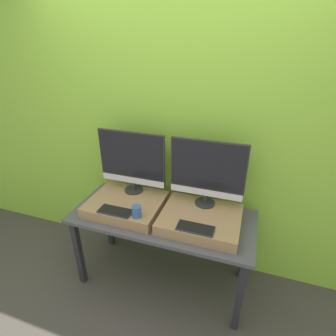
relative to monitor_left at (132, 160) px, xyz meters
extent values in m
plane|color=#423D38|center=(0.32, -0.47, -1.11)|extent=(12.00, 12.00, 0.00)
cube|color=#8CC638|center=(0.32, 0.24, 0.19)|extent=(8.00, 0.04, 2.60)
cube|color=#47474C|center=(0.32, -0.15, -0.40)|extent=(1.50, 0.64, 0.03)
cube|color=#232328|center=(-0.37, -0.41, -0.77)|extent=(0.05, 0.05, 0.69)
cube|color=#232328|center=(1.01, -0.41, -0.77)|extent=(0.05, 0.05, 0.69)
cube|color=#232328|center=(-0.37, 0.11, -0.77)|extent=(0.05, 0.05, 0.69)
cube|color=#232328|center=(1.01, 0.11, -0.77)|extent=(0.05, 0.05, 0.69)
cube|color=#99754C|center=(0.00, -0.16, -0.34)|extent=(0.61, 0.50, 0.09)
cylinder|color=#282828|center=(0.00, 0.00, -0.29)|extent=(0.16, 0.16, 0.01)
cylinder|color=#282828|center=(0.00, 0.00, -0.25)|extent=(0.04, 0.04, 0.07)
cube|color=#282828|center=(0.00, 0.00, 0.02)|extent=(0.59, 0.02, 0.47)
cube|color=black|center=(0.00, -0.01, 0.05)|extent=(0.56, 0.00, 0.38)
cube|color=silver|center=(0.00, -0.01, -0.19)|extent=(0.58, 0.00, 0.06)
cube|color=#2D2D2D|center=(0.00, -0.34, -0.29)|extent=(0.27, 0.12, 0.01)
cube|color=black|center=(0.00, -0.34, -0.29)|extent=(0.26, 0.11, 0.00)
cylinder|color=#335693|center=(0.19, -0.34, -0.25)|extent=(0.07, 0.07, 0.09)
cube|color=#99754C|center=(0.64, -0.16, -0.34)|extent=(0.61, 0.50, 0.09)
cylinder|color=#282828|center=(0.64, 0.00, -0.29)|extent=(0.16, 0.16, 0.01)
cylinder|color=#282828|center=(0.64, 0.00, -0.25)|extent=(0.04, 0.04, 0.07)
cube|color=#282828|center=(0.64, 0.00, 0.02)|extent=(0.59, 0.02, 0.47)
cube|color=black|center=(0.64, -0.01, 0.05)|extent=(0.56, 0.00, 0.38)
cube|color=silver|center=(0.64, -0.01, -0.19)|extent=(0.58, 0.00, 0.06)
cube|color=#2D2D2D|center=(0.64, -0.34, -0.29)|extent=(0.27, 0.12, 0.01)
cube|color=black|center=(0.64, -0.34, -0.29)|extent=(0.26, 0.11, 0.00)
camera|label=1|loc=(0.93, -1.80, 0.92)|focal=28.00mm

